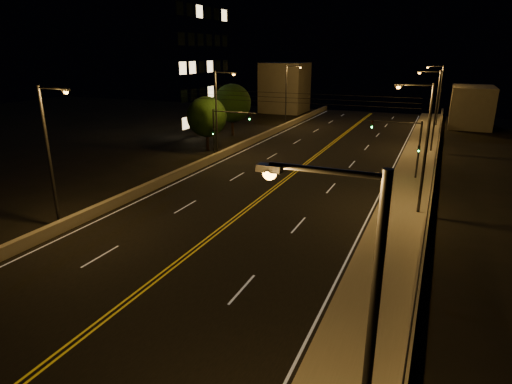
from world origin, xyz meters
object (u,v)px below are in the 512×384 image
at_px(traffic_signal_right, 407,142).
at_px(tree_1, 232,103).
at_px(streetlight_6, 288,91).
at_px(streetlight_5, 218,108).
at_px(streetlight_0, 356,354).
at_px(streetlight_3, 438,92).
at_px(streetlight_1, 422,142).
at_px(streetlight_4, 51,149).
at_px(streetlight_2, 434,106).
at_px(building_tower, 134,28).
at_px(tree_0, 207,117).
at_px(traffic_signal_left, 223,128).

height_order(traffic_signal_right, tree_1, tree_1).
height_order(streetlight_6, traffic_signal_right, streetlight_6).
bearing_deg(streetlight_5, streetlight_0, -57.77).
relative_size(streetlight_0, traffic_signal_right, 1.71).
bearing_deg(streetlight_0, streetlight_3, 90.00).
bearing_deg(streetlight_0, streetlight_1, 90.00).
bearing_deg(streetlight_4, streetlight_6, 90.00).
distance_m(streetlight_6, traffic_signal_right, 31.22).
bearing_deg(tree_1, streetlight_0, -60.74).
bearing_deg(streetlight_4, streetlight_2, 57.44).
height_order(streetlight_5, building_tower, building_tower).
relative_size(streetlight_5, traffic_signal_right, 1.71).
xyz_separation_m(streetlight_5, traffic_signal_right, (19.85, -1.39, -1.85)).
height_order(streetlight_4, tree_0, streetlight_4).
height_order(tree_0, tree_1, tree_1).
height_order(traffic_signal_right, traffic_signal_left, same).
distance_m(streetlight_3, traffic_signal_right, 32.38).
distance_m(streetlight_1, streetlight_3, 41.49).
relative_size(streetlight_0, streetlight_5, 1.00).
bearing_deg(streetlight_6, streetlight_2, -27.94).
relative_size(streetlight_5, streetlight_6, 1.00).
distance_m(streetlight_0, streetlight_6, 60.59).
relative_size(streetlight_0, streetlight_6, 1.00).
height_order(streetlight_0, traffic_signal_right, streetlight_0).
bearing_deg(streetlight_3, streetlight_0, -90.00).
height_order(streetlight_0, streetlight_5, same).
bearing_deg(streetlight_2, traffic_signal_left, -147.99).
relative_size(streetlight_4, streetlight_5, 1.00).
bearing_deg(streetlight_1, traffic_signal_right, 99.87).
bearing_deg(building_tower, streetlight_5, -32.88).
bearing_deg(streetlight_6, streetlight_5, -90.00).
relative_size(streetlight_2, streetlight_3, 1.00).
height_order(streetlight_2, streetlight_4, same).
height_order(streetlight_0, streetlight_4, same).
distance_m(streetlight_2, tree_0, 25.89).
distance_m(building_tower, tree_0, 24.35).
bearing_deg(traffic_signal_left, streetlight_2, 32.01).
height_order(streetlight_3, traffic_signal_right, streetlight_3).
bearing_deg(streetlight_6, streetlight_3, 21.05).
relative_size(traffic_signal_right, building_tower, 0.18).
bearing_deg(streetlight_4, traffic_signal_right, 46.52).
distance_m(streetlight_2, tree_1, 25.83).
relative_size(streetlight_0, tree_1, 1.31).
xyz_separation_m(streetlight_6, traffic_signal_right, (19.85, -24.03, -1.85)).
bearing_deg(traffic_signal_left, streetlight_3, 57.91).
height_order(streetlight_3, streetlight_4, same).
distance_m(streetlight_6, traffic_signal_left, 24.13).
distance_m(streetlight_4, building_tower, 42.94).
relative_size(streetlight_0, streetlight_1, 1.00).
bearing_deg(building_tower, streetlight_6, 22.57).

